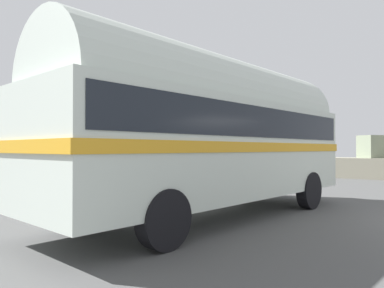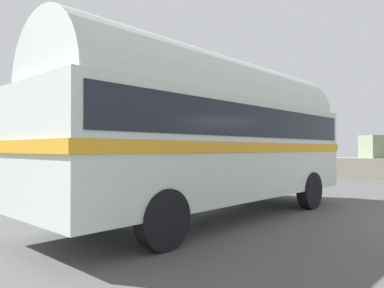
{
  "view_description": "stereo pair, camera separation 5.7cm",
  "coord_description": "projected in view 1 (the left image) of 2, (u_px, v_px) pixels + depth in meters",
  "views": [
    {
      "loc": [
        -1.02,
        -9.17,
        1.6
      ],
      "look_at": [
        -5.72,
        -2.31,
        1.7
      ],
      "focal_mm": 33.45,
      "sensor_mm": 36.0,
      "label": 1
    },
    {
      "loc": [
        -0.97,
        -9.14,
        1.6
      ],
      "look_at": [
        -5.72,
        -2.31,
        1.7
      ],
      "focal_mm": 33.45,
      "sensor_mm": 36.0,
      "label": 2
    }
  ],
  "objects": [
    {
      "name": "vintage_coach",
      "position": [
        214.0,
        129.0,
        8.21
      ],
      "size": [
        3.6,
        8.84,
        3.7
      ],
      "rotation": [
        0.0,
        0.0,
        -0.14
      ],
      "color": "black",
      "rests_on": "ground"
    }
  ]
}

